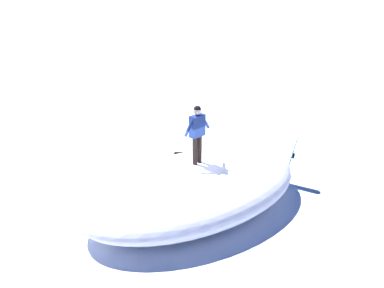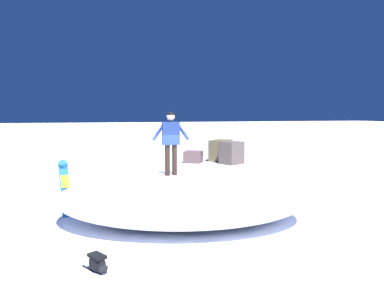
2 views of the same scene
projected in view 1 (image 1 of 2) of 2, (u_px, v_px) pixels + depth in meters
The scene contains 5 objects.
ground at pixel (190, 205), 13.06m from camera, with size 240.00×240.00×0.00m, color white.
snow_mound at pixel (193, 189), 12.57m from camera, with size 7.05×4.12×1.38m, color white.
snowboarder_standing at pixel (197, 129), 12.21m from camera, with size 1.05×0.26×1.75m.
snowboard_primary_upright at pixel (291, 161), 13.97m from camera, with size 0.39×0.42×1.70m.
backpack_near at pixel (179, 157), 15.95m from camera, with size 0.52×0.68×0.34m.
Camera 1 is at (-8.91, -7.06, 6.70)m, focal length 40.26 mm.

